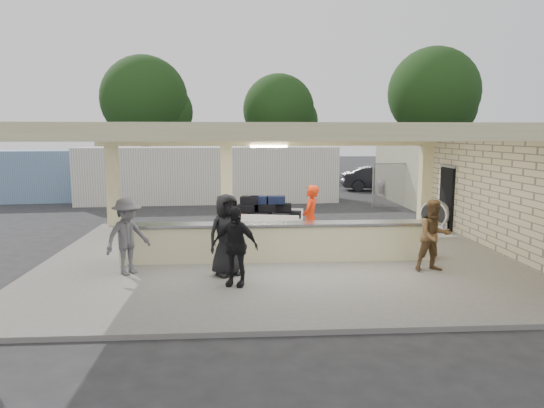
{
  "coord_description": "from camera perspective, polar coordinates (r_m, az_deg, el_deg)",
  "views": [
    {
      "loc": [
        -0.96,
        -12.58,
        3.31
      ],
      "look_at": [
        -0.1,
        1.0,
        1.35
      ],
      "focal_mm": 32.0,
      "sensor_mm": 36.0,
      "label": 1
    }
  ],
  "objects": [
    {
      "name": "luggage_cart",
      "position": [
        15.0,
        -1.01,
        -1.28
      ],
      "size": [
        2.51,
        1.85,
        1.32
      ],
      "rotation": [
        0.0,
        0.0,
        -0.21
      ],
      "color": "white",
      "rests_on": "pavilion"
    },
    {
      "name": "passenger_a",
      "position": [
        12.03,
        18.52,
        -3.53
      ],
      "size": [
        0.86,
        0.45,
        1.71
      ],
      "primitive_type": "imported",
      "rotation": [
        0.0,
        0.0,
        0.1
      ],
      "color": "brown",
      "rests_on": "pavilion"
    },
    {
      "name": "drum_fan",
      "position": [
        17.13,
        18.61,
        -1.17
      ],
      "size": [
        0.88,
        0.85,
        1.02
      ],
      "rotation": [
        0.0,
        0.0,
        -0.76
      ],
      "color": "white",
      "rests_on": "pavilion"
    },
    {
      "name": "tree_mid",
      "position": [
        38.92,
        1.25,
        10.65
      ],
      "size": [
        6.0,
        5.6,
        8.0
      ],
      "color": "#382619",
      "rests_on": "ground"
    },
    {
      "name": "tree_right",
      "position": [
        40.82,
        18.8,
        11.87
      ],
      "size": [
        7.2,
        7.0,
        10.0
      ],
      "color": "#382619",
      "rests_on": "ground"
    },
    {
      "name": "baggage_handler",
      "position": [
        13.22,
        4.55,
        -1.77
      ],
      "size": [
        0.63,
        0.77,
        1.85
      ],
      "primitive_type": "imported",
      "rotation": [
        0.0,
        0.0,
        4.27
      ],
      "color": "red",
      "rests_on": "pavilion"
    },
    {
      "name": "passenger_c",
      "position": [
        11.62,
        -16.62,
        -3.66
      ],
      "size": [
        1.07,
        1.12,
        1.78
      ],
      "primitive_type": "imported",
      "rotation": [
        0.0,
        0.0,
        0.83
      ],
      "color": "#515055",
      "rests_on": "pavilion"
    },
    {
      "name": "adjacent_building",
      "position": [
        24.95,
        21.24,
        3.73
      ],
      "size": [
        6.0,
        8.0,
        3.2
      ],
      "primitive_type": "cube",
      "color": "#B0AE8C",
      "rests_on": "ground"
    },
    {
      "name": "car_white_a",
      "position": [
        26.78,
        17.34,
        2.16
      ],
      "size": [
        5.11,
        3.88,
        1.32
      ],
      "primitive_type": "imported",
      "rotation": [
        0.0,
        0.0,
        1.15
      ],
      "color": "silver",
      "rests_on": "ground"
    },
    {
      "name": "container_blue",
      "position": [
        26.76,
        -25.23,
        3.03
      ],
      "size": [
        9.85,
        3.21,
        2.52
      ],
      "primitive_type": "cube",
      "rotation": [
        0.0,
        0.0,
        0.09
      ],
      "color": "#79A0C2",
      "rests_on": "ground"
    },
    {
      "name": "container_white",
      "position": [
        24.05,
        -7.36,
        3.46
      ],
      "size": [
        12.55,
        3.19,
        2.69
      ],
      "primitive_type": "cube",
      "rotation": [
        0.0,
        0.0,
        0.06
      ],
      "color": "white",
      "rests_on": "ground"
    },
    {
      "name": "pavilion",
      "position": [
        13.44,
        1.44,
        -0.19
      ],
      "size": [
        12.01,
        10.0,
        3.55
      ],
      "color": "#66635F",
      "rests_on": "ground"
    },
    {
      "name": "passenger_b",
      "position": [
        10.35,
        -4.37,
        -4.96
      ],
      "size": [
        1.07,
        0.67,
        1.72
      ],
      "primitive_type": "imported",
      "rotation": [
        0.0,
        0.0,
        -0.32
      ],
      "color": "black",
      "rests_on": "pavilion"
    },
    {
      "name": "car_dark",
      "position": [
        29.29,
        12.46,
        2.94
      ],
      "size": [
        4.4,
        1.91,
        1.43
      ],
      "primitive_type": "imported",
      "rotation": [
        0.0,
        0.0,
        1.48
      ],
      "color": "black",
      "rests_on": "ground"
    },
    {
      "name": "baggage_counter",
      "position": [
        12.43,
        0.92,
        -4.46
      ],
      "size": [
        8.2,
        0.58,
        0.98
      ],
      "color": "beige",
      "rests_on": "pavilion"
    },
    {
      "name": "passenger_d",
      "position": [
        11.1,
        -5.34,
        -3.63
      ],
      "size": [
        0.99,
        0.78,
        1.88
      ],
      "primitive_type": "imported",
      "rotation": [
        0.0,
        0.0,
        0.51
      ],
      "color": "black",
      "rests_on": "pavilion"
    },
    {
      "name": "fence",
      "position": [
        24.78,
        25.29,
        2.2
      ],
      "size": [
        12.06,
        0.06,
        2.03
      ],
      "color": "gray",
      "rests_on": "ground"
    },
    {
      "name": "car_white_b",
      "position": [
        29.28,
        24.82,
        2.37
      ],
      "size": [
        4.56,
        1.83,
        1.42
      ],
      "primitive_type": "imported",
      "rotation": [
        0.0,
        0.0,
        1.54
      ],
      "color": "silver",
      "rests_on": "ground"
    },
    {
      "name": "tree_left",
      "position": [
        37.42,
        -14.24,
        11.46
      ],
      "size": [
        6.6,
        6.3,
        9.0
      ],
      "color": "#382619",
      "rests_on": "ground"
    },
    {
      "name": "ground",
      "position": [
        13.05,
        0.74,
        -6.49
      ],
      "size": [
        120.0,
        120.0,
        0.0
      ],
      "primitive_type": "plane",
      "color": "#252528",
      "rests_on": "ground"
    }
  ]
}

